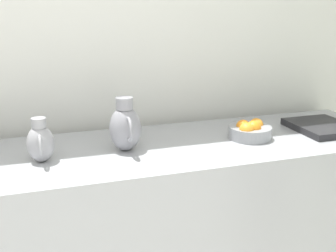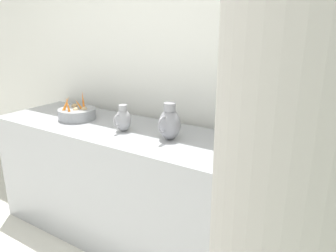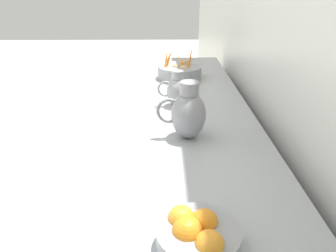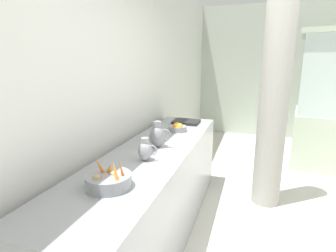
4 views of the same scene
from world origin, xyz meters
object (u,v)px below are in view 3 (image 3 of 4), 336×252
at_px(vegetable_colander, 180,72).
at_px(metal_pitcher_short, 177,90).
at_px(orange_bowl, 197,235).
at_px(metal_pitcher_tall, 188,113).

height_order(vegetable_colander, metal_pitcher_short, vegetable_colander).
bearing_deg(orange_bowl, metal_pitcher_short, -89.38).
relative_size(metal_pitcher_tall, metal_pitcher_short, 1.29).
height_order(orange_bowl, metal_pitcher_short, metal_pitcher_short).
distance_m(vegetable_colander, metal_pitcher_short, 0.53).
relative_size(orange_bowl, metal_pitcher_tall, 0.86).
bearing_deg(orange_bowl, vegetable_colander, -91.04).
distance_m(metal_pitcher_tall, metal_pitcher_short, 0.38).
bearing_deg(metal_pitcher_tall, metal_pitcher_short, -85.26).
distance_m(orange_bowl, metal_pitcher_tall, 0.64).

